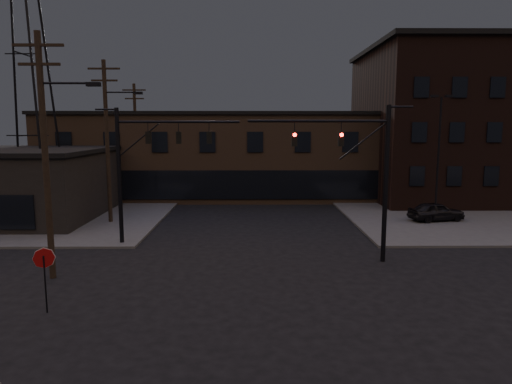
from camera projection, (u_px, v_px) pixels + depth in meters
ground at (259, 293)px, 19.17m from camera, size 140.00×140.00×0.00m
sidewalk_ne at (499, 203)px, 41.14m from camera, size 30.00×30.00×0.15m
sidewalk_nw at (9, 204)px, 40.74m from camera, size 30.00×30.00×0.15m
building_row at (255, 156)px, 46.32m from camera, size 40.00×12.00×8.00m
building_right at (482, 126)px, 44.12m from camera, size 22.00×16.00×14.00m
traffic_signal_near at (364, 167)px, 22.98m from camera, size 7.12×0.24×8.00m
traffic_signal_far at (141, 160)px, 26.32m from camera, size 7.12×0.24×8.00m
stop_sign at (44, 265)px, 16.87m from camera, size 0.72×0.33×2.48m
utility_pole_near at (46, 151)px, 20.23m from camera, size 3.70×0.28×11.00m
utility_pole_mid at (108, 138)px, 32.07m from camera, size 3.70×0.28×11.50m
utility_pole_far at (136, 139)px, 43.99m from camera, size 2.20×0.28×11.00m
transmission_tower at (22, 54)px, 35.06m from camera, size 7.00×7.00×25.00m
lot_light_a at (439, 147)px, 32.37m from camera, size 1.50×0.28×9.14m
lot_light_b at (487, 144)px, 37.37m from camera, size 1.50×0.28×9.14m
parked_car_lot_a at (436, 211)px, 33.12m from camera, size 4.28×2.43×1.37m
parked_car_lot_b at (414, 192)px, 43.25m from camera, size 4.51×2.68×1.23m
car_crossing at (313, 193)px, 43.20m from camera, size 1.52×4.08×1.33m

